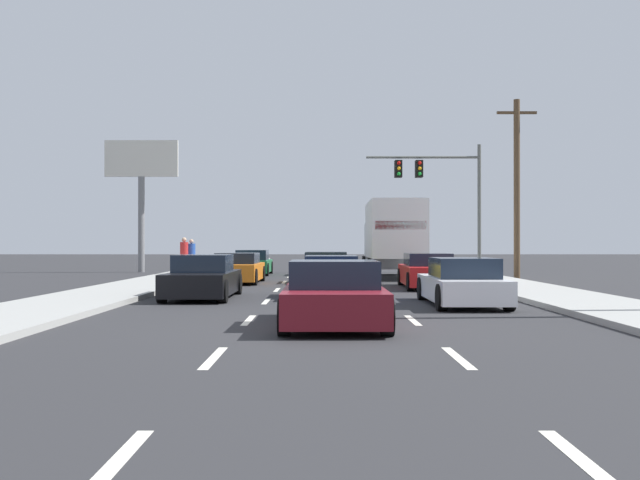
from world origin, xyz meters
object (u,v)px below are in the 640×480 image
Objects in this scene: car_yellow at (325,268)px; pedestrian_mid_block at (190,257)px; car_blue at (330,277)px; utility_pole_mid at (515,186)px; roadside_billboard at (140,178)px; car_orange at (236,269)px; pedestrian_near_corner at (183,256)px; car_red at (426,272)px; traffic_signal_mast at (432,180)px; car_white at (461,284)px; car_black at (202,279)px; car_maroon at (332,296)px; box_truck at (391,234)px; car_gray at (320,264)px; car_green at (251,263)px.

car_yellow is 2.50× the size of pedestrian_mid_block.
utility_pole_mid is at bearing 52.43° from car_blue.
roadside_billboard is at bearing 118.67° from car_blue.
roadside_billboard is (-6.63, 11.32, 4.67)m from car_orange.
roadside_billboard is 4.41× the size of pedestrian_mid_block.
utility_pole_mid reaches higher than pedestrian_near_corner.
car_red is 0.67× the size of traffic_signal_mast.
car_orange is at bearing -59.65° from roadside_billboard.
car_black is at bearing 161.46° from car_white.
roadside_billboard is (-10.26, 18.77, 4.66)m from car_blue.
pedestrian_mid_block reaches higher than car_maroon.
box_truck is at bearing 76.00° from car_blue.
car_gray is at bearing 90.88° from car_blue.
utility_pole_mid is (2.61, -7.56, -0.93)m from traffic_signal_mast.
car_blue is at bearing -89.12° from car_gray.
utility_pole_mid is at bearing -6.55° from pedestrian_near_corner.
roadside_billboard is at bearing 121.85° from car_white.
pedestrian_near_corner reaches higher than car_green.
utility_pole_mid is at bearing -22.01° from roadside_billboard.
pedestrian_mid_block reaches higher than car_green.
car_black is 16.27m from car_gray.
car_maroon reaches higher than car_red.
utility_pole_mid is 15.81m from pedestrian_near_corner.
car_gray is at bearing 18.70° from pedestrian_near_corner.
car_red is 15.39m from traffic_signal_mast.
car_red is at bearing 73.46° from car_maroon.
car_red is at bearing -46.54° from roadside_billboard.
car_white is 22.47m from traffic_signal_mast.
pedestrian_near_corner reaches higher than car_yellow.
car_gray is 4.58m from box_truck.
car_red is at bearing 50.16° from car_blue.
car_orange is 15.71m from car_maroon.
pedestrian_near_corner is (-12.78, -5.80, -4.11)m from traffic_signal_mast.
pedestrian_near_corner is at bearing -142.25° from car_green.
car_black is 0.99× the size of car_white.
car_black is 7.99m from car_maroon.
car_yellow is at bearing -46.65° from roadside_billboard.
car_black is 1.08× the size of car_blue.
box_truck is 1.09× the size of roadside_billboard.
box_truck is at bearing -39.95° from car_gray.
car_gray is 1.01× the size of car_yellow.
car_maroon is at bearing -89.92° from car_yellow.
car_maroon is 0.56× the size of box_truck.
car_yellow is (0.15, -7.16, 0.04)m from car_gray.
car_green is 0.53× the size of box_truck.
car_green is 0.92× the size of car_black.
car_blue is 0.60× the size of traffic_signal_mast.
pedestrian_mid_block is (-10.06, 9.18, 0.39)m from car_red.
roadside_billboard is (-13.35, 6.41, 3.22)m from box_truck.
car_orange is 0.54× the size of box_truck.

